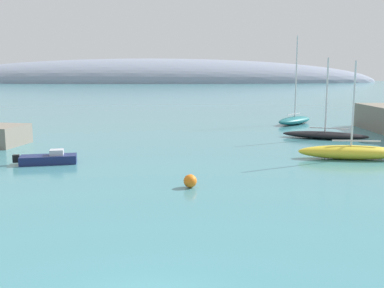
{
  "coord_description": "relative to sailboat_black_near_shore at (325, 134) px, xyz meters",
  "views": [
    {
      "loc": [
        1.19,
        -10.8,
        6.57
      ],
      "look_at": [
        1.68,
        20.14,
        1.56
      ],
      "focal_mm": 42.13,
      "sensor_mm": 36.0,
      "label": 1
    }
  ],
  "objects": [
    {
      "name": "distant_ridge",
      "position": [
        -34.84,
        226.49,
        -0.42
      ],
      "size": [
        269.38,
        63.88,
        27.84
      ],
      "primitive_type": "ellipsoid",
      "color": "gray",
      "rests_on": "ground"
    },
    {
      "name": "sailboat_black_near_shore",
      "position": [
        0.0,
        0.0,
        0.0
      ],
      "size": [
        8.42,
        4.94,
        7.87
      ],
      "rotation": [
        0.0,
        0.0,
        2.77
      ],
      "color": "black",
      "rests_on": "water"
    },
    {
      "name": "sailboat_teal_mid_mooring",
      "position": [
        -0.0,
        12.37,
        0.17
      ],
      "size": [
        6.32,
        6.8,
        10.84
      ],
      "rotation": [
        0.0,
        0.0,
        0.86
      ],
      "color": "#1E6B70",
      "rests_on": "water"
    },
    {
      "name": "sailboat_yellow_outer_mooring",
      "position": [
        -1.26,
        -10.44,
        0.14
      ],
      "size": [
        7.97,
        2.75,
        7.35
      ],
      "rotation": [
        0.0,
        0.0,
        3.01
      ],
      "color": "yellow",
      "rests_on": "water"
    },
    {
      "name": "motorboat_navy_foreground",
      "position": [
        -23.59,
        -11.77,
        -0.07
      ],
      "size": [
        4.47,
        2.19,
        1.01
      ],
      "rotation": [
        0.0,
        0.0,
        0.19
      ],
      "color": "navy",
      "rests_on": "water"
    },
    {
      "name": "mooring_buoy_orange",
      "position": [
        -13.49,
        -18.65,
        -0.04
      ],
      "size": [
        0.76,
        0.76,
        0.76
      ],
      "primitive_type": "sphere",
      "color": "orange",
      "rests_on": "water"
    }
  ]
}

